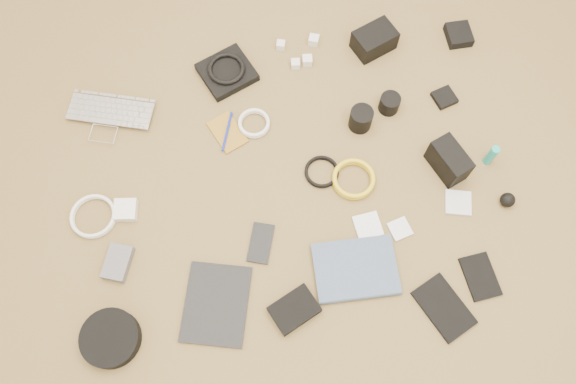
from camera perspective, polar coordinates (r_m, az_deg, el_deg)
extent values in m
cube|color=brown|center=(1.83, -0.13, 0.44)|extent=(4.00, 4.00, 0.04)
imported|color=silver|center=(2.00, -17.81, 6.84)|extent=(0.33, 0.28, 0.02)
cube|color=black|center=(2.01, -6.21, 11.99)|extent=(0.22, 0.21, 0.03)
torus|color=black|center=(1.99, -6.28, 12.36)|extent=(0.16, 0.16, 0.02)
cube|color=silver|center=(2.06, -0.73, 14.70)|extent=(0.04, 0.04, 0.03)
cube|color=silver|center=(2.02, 1.97, 13.20)|extent=(0.04, 0.04, 0.03)
cube|color=silver|center=(2.07, 2.64, 15.15)|extent=(0.05, 0.05, 0.03)
cube|color=silver|center=(2.02, 0.77, 12.88)|extent=(0.03, 0.03, 0.03)
cube|color=black|center=(2.06, 8.75, 15.00)|extent=(0.17, 0.14, 0.08)
cube|color=black|center=(2.17, 16.95, 15.04)|extent=(0.08, 0.10, 0.03)
cube|color=olive|center=(1.90, -6.17, 6.04)|extent=(0.13, 0.16, 0.01)
cylinder|color=#122198|center=(1.89, -6.20, 6.15)|extent=(0.06, 0.14, 0.01)
torus|color=white|center=(1.91, -3.46, 6.89)|extent=(0.14, 0.14, 0.01)
cylinder|color=black|center=(1.89, 7.41, 7.39)|extent=(0.09, 0.09, 0.08)
cylinder|color=black|center=(1.94, 10.27, 8.85)|extent=(0.09, 0.09, 0.06)
cube|color=black|center=(2.02, 15.59, 9.23)|extent=(0.09, 0.09, 0.02)
cube|color=silver|center=(1.84, -16.17, -1.77)|extent=(0.08, 0.08, 0.03)
torus|color=white|center=(1.87, -19.11, -2.41)|extent=(0.17, 0.17, 0.01)
torus|color=black|center=(1.83, 3.44, 2.00)|extent=(0.14, 0.14, 0.01)
torus|color=gold|center=(1.83, 6.65, 1.22)|extent=(0.15, 0.15, 0.02)
cube|color=black|center=(1.86, 16.02, 3.07)|extent=(0.12, 0.16, 0.10)
cylinder|color=#19A599|center=(1.92, 19.94, 3.53)|extent=(0.03, 0.03, 0.09)
cube|color=#545459|center=(1.80, -16.91, -6.89)|extent=(0.11, 0.13, 0.03)
cube|color=black|center=(1.72, -7.30, -11.21)|extent=(0.25, 0.28, 0.01)
cube|color=black|center=(1.75, -2.78, -5.21)|extent=(0.10, 0.14, 0.01)
cube|color=silver|center=(1.78, 8.10, -3.44)|extent=(0.09, 0.09, 0.01)
cube|color=silver|center=(1.79, 11.29, -3.70)|extent=(0.08, 0.08, 0.01)
cube|color=silver|center=(1.87, 16.89, -1.06)|extent=(0.10, 0.10, 0.01)
sphere|color=black|center=(1.90, 21.41, -0.75)|extent=(0.05, 0.05, 0.05)
cylinder|color=black|center=(1.75, -17.58, -13.98)|extent=(0.17, 0.17, 0.05)
cube|color=black|center=(1.69, 0.64, -11.86)|extent=(0.16, 0.14, 0.03)
imported|color=#41536E|center=(1.71, 7.40, -10.79)|extent=(0.26, 0.20, 0.02)
cube|color=black|center=(1.76, 15.55, -11.25)|extent=(0.18, 0.21, 0.01)
cube|color=black|center=(1.82, 18.94, -8.13)|extent=(0.10, 0.14, 0.01)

